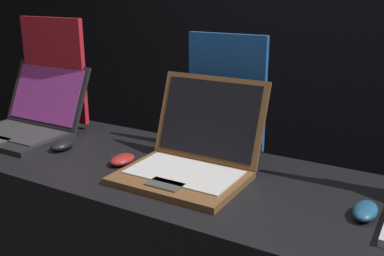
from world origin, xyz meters
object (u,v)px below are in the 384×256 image
at_px(promo_stand_front, 55,75).
at_px(mouse_back, 365,211).
at_px(promo_stand_middle, 227,98).
at_px(mouse_middle, 122,160).
at_px(mouse_front, 62,145).
at_px(laptop_middle, 193,154).
at_px(laptop_front, 27,119).

relative_size(promo_stand_front, mouse_back, 3.94).
distance_m(promo_stand_middle, mouse_back, 0.60).
distance_m(mouse_middle, promo_stand_middle, 0.41).
distance_m(mouse_front, promo_stand_front, 0.39).
relative_size(mouse_front, mouse_middle, 0.97).
distance_m(mouse_front, laptop_middle, 0.52).
distance_m(promo_stand_front, laptop_middle, 0.79).
xyz_separation_m(laptop_middle, mouse_back, (0.51, -0.02, -0.05)).
bearing_deg(promo_stand_front, laptop_front, -90.00).
xyz_separation_m(mouse_front, mouse_middle, (0.27, -0.00, -0.00)).
xyz_separation_m(laptop_middle, mouse_middle, (-0.24, -0.05, -0.05)).
xyz_separation_m(laptop_front, mouse_back, (1.28, -0.04, -0.04)).
relative_size(mouse_front, laptop_middle, 0.26).
height_order(laptop_middle, mouse_middle, laptop_middle).
bearing_deg(mouse_front, laptop_front, 165.31).
distance_m(promo_stand_front, mouse_back, 1.31).
bearing_deg(mouse_back, promo_stand_front, 171.12).
relative_size(mouse_middle, mouse_back, 0.87).
relative_size(laptop_front, promo_stand_middle, 0.95).
bearing_deg(mouse_middle, mouse_back, 2.05).
bearing_deg(mouse_front, mouse_middle, -0.14).
relative_size(promo_stand_front, promo_stand_middle, 1.08).
bearing_deg(mouse_back, mouse_middle, -177.95).
distance_m(promo_stand_front, promo_stand_middle, 0.76).
xyz_separation_m(laptop_middle, promo_stand_middle, (-0.00, 0.23, 0.13)).
bearing_deg(laptop_front, mouse_back, -1.76).
distance_m(laptop_front, mouse_middle, 0.53).
distance_m(laptop_middle, promo_stand_middle, 0.26).
distance_m(laptop_front, mouse_back, 1.28).
relative_size(laptop_front, laptop_middle, 1.04).
height_order(laptop_front, mouse_front, laptop_front).
xyz_separation_m(mouse_front, mouse_back, (1.03, 0.03, -0.00)).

